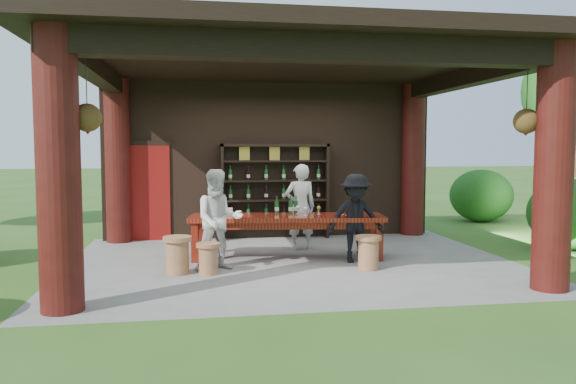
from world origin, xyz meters
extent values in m
plane|color=#2D5119|center=(0.00, 0.00, 0.00)|extent=(90.00, 90.00, 0.00)
cube|color=slate|center=(0.00, 0.00, -0.05)|extent=(7.40, 5.90, 0.10)
cube|color=black|center=(0.00, 2.75, 1.65)|extent=(7.00, 0.18, 3.30)
cube|color=maroon|center=(-2.60, 2.65, 1.00)|extent=(0.95, 0.06, 2.00)
cylinder|color=#380C0A|center=(-3.15, -2.40, 1.65)|extent=(0.50, 0.50, 3.30)
cylinder|color=#380C0A|center=(3.15, -2.40, 1.65)|extent=(0.50, 0.50, 3.30)
cylinder|color=#380C0A|center=(-3.15, 2.55, 1.65)|extent=(0.50, 0.50, 3.30)
cylinder|color=#380C0A|center=(3.15, 2.55, 1.65)|extent=(0.50, 0.50, 3.30)
cube|color=black|center=(0.00, -2.40, 3.15)|extent=(6.70, 0.35, 0.35)
cube|color=black|center=(-3.15, 0.00, 3.15)|extent=(0.30, 5.20, 0.30)
cube|color=black|center=(3.15, 0.00, 3.15)|extent=(0.30, 5.20, 0.30)
cube|color=black|center=(0.00, 0.00, 3.40)|extent=(7.50, 6.00, 0.20)
cylinder|color=black|center=(-2.85, -2.20, 2.62)|extent=(0.01, 0.01, 0.75)
cone|color=black|center=(-2.85, -2.20, 2.17)|extent=(0.32, 0.32, 0.18)
sphere|color=#1E5919|center=(-2.85, -2.20, 2.28)|extent=(0.34, 0.34, 0.34)
cylinder|color=black|center=(2.85, -2.20, 2.62)|extent=(0.01, 0.01, 0.75)
cone|color=black|center=(2.85, -2.20, 2.17)|extent=(0.32, 0.32, 0.18)
sphere|color=#1E5919|center=(2.85, -2.20, 2.28)|extent=(0.34, 0.34, 0.34)
cube|color=#5C110D|center=(-0.03, 0.33, 0.71)|extent=(3.43, 1.27, 0.08)
cube|color=#5C110D|center=(-0.03, 0.33, 0.61)|extent=(3.21, 1.10, 0.12)
cube|color=#5C110D|center=(-1.61, 0.19, 0.34)|extent=(0.13, 0.13, 0.67)
cube|color=#5C110D|center=(1.47, -0.19, 0.34)|extent=(0.13, 0.13, 0.67)
cube|color=#5C110D|center=(-1.53, 0.85, 0.34)|extent=(0.13, 0.13, 0.67)
cube|color=#5C110D|center=(1.55, 0.46, 0.34)|extent=(0.13, 0.13, 0.67)
cylinder|color=#975A3C|center=(-1.41, -0.74, 0.21)|extent=(0.29, 0.29, 0.42)
cylinder|color=#975A3C|center=(-1.41, -0.74, 0.45)|extent=(0.36, 0.36, 0.06)
cylinder|color=#975A3C|center=(1.09, -0.80, 0.24)|extent=(0.32, 0.32, 0.47)
cylinder|color=#975A3C|center=(1.09, -0.80, 0.50)|extent=(0.41, 0.41, 0.06)
cylinder|color=#975A3C|center=(-1.88, -0.63, 0.25)|extent=(0.34, 0.34, 0.51)
cylinder|color=#975A3C|center=(-1.88, -0.63, 0.54)|extent=(0.44, 0.44, 0.07)
imported|color=silver|center=(0.35, 1.12, 0.81)|extent=(0.61, 0.42, 1.62)
imported|color=silver|center=(-1.24, -0.43, 0.79)|extent=(0.84, 0.70, 1.59)
imported|color=black|center=(1.05, -0.20, 0.74)|extent=(0.99, 0.61, 1.49)
cube|color=#BF6672|center=(-1.10, 0.36, 0.82)|extent=(0.28, 0.21, 0.14)
ellipsoid|color=#194C14|center=(5.43, 0.32, 0.58)|extent=(1.60, 1.60, 1.36)
ellipsoid|color=#194C14|center=(5.73, 4.31, 0.58)|extent=(1.60, 1.60, 1.36)
cylinder|color=#3F2819|center=(8.20, 3.99, 1.60)|extent=(0.36, 0.36, 3.20)
camera|label=1|loc=(-1.57, -9.23, 1.92)|focal=35.00mm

